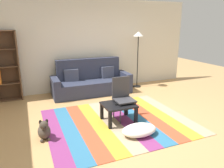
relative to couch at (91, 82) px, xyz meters
name	(u,v)px	position (x,y,z in m)	size (l,w,h in m)	color
ground_plane	(124,119)	(0.10, -2.02, -0.34)	(14.00, 14.00, 0.00)	tan
back_wall	(88,45)	(0.10, 0.53, 1.01)	(6.80, 0.10, 2.70)	silver
rug	(118,121)	(-0.06, -2.07, -0.33)	(2.90, 2.42, 0.01)	#843370
couch	(91,82)	(0.00, 0.00, 0.00)	(2.26, 0.80, 1.00)	#2D3347
coffee_table	(119,107)	(-0.06, -2.07, -0.01)	(0.65, 0.55, 0.38)	black
pouf	(139,130)	(0.05, -2.74, -0.23)	(0.66, 0.43, 0.20)	white
dog	(44,131)	(-1.55, -2.19, -0.18)	(0.22, 0.35, 0.40)	#473D33
standing_lamp	(138,41)	(1.57, 0.08, 1.13)	(0.32, 0.32, 1.76)	black
tv_remote	(117,104)	(-0.10, -2.07, 0.07)	(0.04, 0.15, 0.02)	black
folding_chair	(123,95)	(0.10, -1.94, 0.20)	(0.40, 0.40, 0.90)	#38383D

